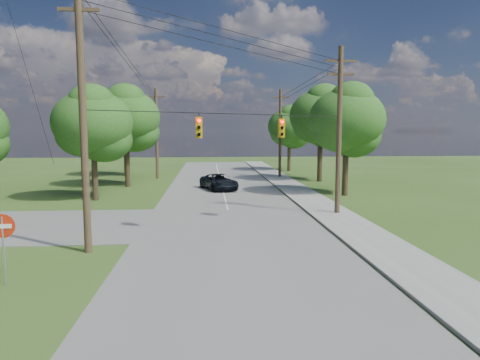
{
  "coord_description": "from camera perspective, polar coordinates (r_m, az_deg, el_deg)",
  "views": [
    {
      "loc": [
        0.69,
        -18.39,
        5.29
      ],
      "look_at": [
        2.45,
        5.0,
        2.62
      ],
      "focal_mm": 32.0,
      "sensor_mm": 36.0,
      "label": 1
    }
  ],
  "objects": [
    {
      "name": "car_main_north",
      "position": [
        38.81,
        -2.82,
        -0.25
      ],
      "size": [
        3.84,
        5.51,
        1.4
      ],
      "primitive_type": "imported",
      "rotation": [
        0.0,
        0.0,
        0.33
      ],
      "color": "black",
      "rests_on": "main_road"
    },
    {
      "name": "main_road",
      "position": [
        24.01,
        -1.07,
        -6.19
      ],
      "size": [
        10.0,
        100.0,
        0.03
      ],
      "primitive_type": "cube",
      "color": "gray",
      "rests_on": "ground"
    },
    {
      "name": "tree_w_mid",
      "position": [
        42.11,
        -14.96,
        8.04
      ],
      "size": [
        6.4,
        6.4,
        9.22
      ],
      "color": "#453422",
      "rests_on": "ground"
    },
    {
      "name": "traffic_signals",
      "position": [
        22.89,
        0.38,
        7.02
      ],
      "size": [
        4.91,
        3.27,
        1.05
      ],
      "color": "#C3940B",
      "rests_on": "ground"
    },
    {
      "name": "sidewalk_east",
      "position": [
        25.27,
        14.36,
        -5.65
      ],
      "size": [
        2.6,
        100.0,
        0.12
      ],
      "primitive_type": "cube",
      "color": "#ABA9A0",
      "rests_on": "ground"
    },
    {
      "name": "pole_ne",
      "position": [
        27.63,
        13.08,
        6.71
      ],
      "size": [
        2.0,
        0.32,
        10.5
      ],
      "color": "#4D3827",
      "rests_on": "ground"
    },
    {
      "name": "pole_north_e",
      "position": [
        49.08,
        5.37,
        6.29
      ],
      "size": [
        2.0,
        0.32,
        10.0
      ],
      "color": "#4D3827",
      "rests_on": "ground"
    },
    {
      "name": "pole_north_w",
      "position": [
        48.72,
        -11.07,
        6.2
      ],
      "size": [
        2.0,
        0.32,
        10.0
      ],
      "color": "#4D3827",
      "rests_on": "ground"
    },
    {
      "name": "tree_e_near",
      "position": [
        36.21,
        14.04,
        7.84
      ],
      "size": [
        6.2,
        6.2,
        8.81
      ],
      "color": "#453422",
      "rests_on": "ground"
    },
    {
      "name": "ground",
      "position": [
        19.14,
        -6.28,
        -9.57
      ],
      "size": [
        140.0,
        140.0,
        0.0
      ],
      "primitive_type": "plane",
      "color": "#34511B",
      "rests_on": "ground"
    },
    {
      "name": "tree_e_far",
      "position": [
        57.42,
        6.61,
        7.09
      ],
      "size": [
        5.8,
        5.8,
        8.32
      ],
      "color": "#453422",
      "rests_on": "ground"
    },
    {
      "name": "tree_w_near",
      "position": [
        34.5,
        -19.04,
        7.21
      ],
      "size": [
        6.0,
        6.0,
        8.4
      ],
      "color": "#453422",
      "rests_on": "ground"
    },
    {
      "name": "tree_e_mid",
      "position": [
        45.96,
        10.72,
        8.41
      ],
      "size": [
        6.6,
        6.6,
        9.64
      ],
      "color": "#453422",
      "rests_on": "ground"
    },
    {
      "name": "do_not_enter_sign",
      "position": [
        16.74,
        -29.07,
        -6.31
      ],
      "size": [
        0.83,
        0.12,
        2.5
      ],
      "rotation": [
        0.0,
        0.0,
        0.08
      ],
      "color": "#96989B",
      "rests_on": "ground"
    },
    {
      "name": "tree_w_far",
      "position": [
        52.3,
        -15.1,
        7.33
      ],
      "size": [
        6.0,
        6.0,
        8.73
      ],
      "color": "#453422",
      "rests_on": "ground"
    },
    {
      "name": "pole_sw",
      "position": [
        19.54,
        -20.25,
        8.86
      ],
      "size": [
        2.0,
        0.32,
        12.0
      ],
      "color": "#4D3827",
      "rests_on": "ground"
    },
    {
      "name": "power_lines",
      "position": [
        30.19,
        -2.8,
        13.85
      ],
      "size": [
        13.93,
        29.62,
        4.93
      ],
      "color": "black",
      "rests_on": "ground"
    }
  ]
}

